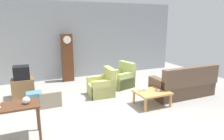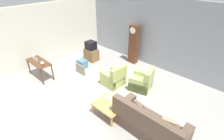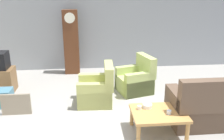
{
  "view_description": "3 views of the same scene",
  "coord_description": "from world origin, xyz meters",
  "px_view_note": "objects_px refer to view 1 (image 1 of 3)",
  "views": [
    {
      "loc": [
        -2.62,
        -5.14,
        2.44
      ],
      "look_at": [
        -0.08,
        0.71,
        0.9
      ],
      "focal_mm": 32.97,
      "sensor_mm": 36.0,
      "label": 1
    },
    {
      "loc": [
        3.69,
        -3.41,
        4.14
      ],
      "look_at": [
        -0.16,
        0.67,
        0.89
      ],
      "focal_mm": 27.72,
      "sensor_mm": 36.0,
      "label": 2
    },
    {
      "loc": [
        -0.49,
        -4.25,
        2.55
      ],
      "look_at": [
        -0.02,
        0.62,
        0.9
      ],
      "focal_mm": 39.69,
      "sensor_mm": 36.0,
      "label": 3
    }
  ],
  "objects_px": {
    "grandfather_clock": "(67,58)",
    "bowl_white_stacked": "(144,89)",
    "storage_box_blue": "(34,99)",
    "cup_white_porcelain": "(140,90)",
    "cup_blue_rimmed": "(159,90)",
    "armchair_olive_near": "(102,87)",
    "armchair_olive_far": "(122,79)",
    "tv_crt": "(21,73)",
    "coffee_table_wood": "(152,93)",
    "console_table_dark": "(5,112)",
    "tv_stand_cabinet": "(23,88)",
    "framed_picture_leaning": "(51,100)",
    "couch_floral": "(184,86)",
    "glass_dome_cloche": "(26,100)"
  },
  "relations": [
    {
      "from": "armchair_olive_near",
      "to": "tv_crt",
      "type": "height_order",
      "value": "tv_crt"
    },
    {
      "from": "couch_floral",
      "to": "armchair_olive_near",
      "type": "distance_m",
      "value": 2.67
    },
    {
      "from": "cup_blue_rimmed",
      "to": "grandfather_clock",
      "type": "bearing_deg",
      "value": 117.56
    },
    {
      "from": "coffee_table_wood",
      "to": "tv_crt",
      "type": "xyz_separation_m",
      "value": [
        -3.46,
        2.23,
        0.46
      ]
    },
    {
      "from": "grandfather_clock",
      "to": "cup_blue_rimmed",
      "type": "height_order",
      "value": "grandfather_clock"
    },
    {
      "from": "console_table_dark",
      "to": "grandfather_clock",
      "type": "distance_m",
      "value": 4.44
    },
    {
      "from": "storage_box_blue",
      "to": "cup_white_porcelain",
      "type": "height_order",
      "value": "cup_white_porcelain"
    },
    {
      "from": "glass_dome_cloche",
      "to": "bowl_white_stacked",
      "type": "relative_size",
      "value": 0.87
    },
    {
      "from": "armchair_olive_far",
      "to": "coffee_table_wood",
      "type": "relative_size",
      "value": 1.01
    },
    {
      "from": "armchair_olive_near",
      "to": "armchair_olive_far",
      "type": "bearing_deg",
      "value": 29.52
    },
    {
      "from": "console_table_dark",
      "to": "cup_white_porcelain",
      "type": "bearing_deg",
      "value": 8.88
    },
    {
      "from": "armchair_olive_far",
      "to": "framed_picture_leaning",
      "type": "distance_m",
      "value": 2.87
    },
    {
      "from": "tv_crt",
      "to": "storage_box_blue",
      "type": "distance_m",
      "value": 1.08
    },
    {
      "from": "armchair_olive_far",
      "to": "tv_stand_cabinet",
      "type": "distance_m",
      "value": 3.43
    },
    {
      "from": "tv_crt",
      "to": "bowl_white_stacked",
      "type": "height_order",
      "value": "tv_crt"
    },
    {
      "from": "cup_blue_rimmed",
      "to": "glass_dome_cloche",
      "type": "bearing_deg",
      "value": -174.61
    },
    {
      "from": "armchair_olive_near",
      "to": "cup_white_porcelain",
      "type": "bearing_deg",
      "value": -59.2
    },
    {
      "from": "tv_stand_cabinet",
      "to": "framed_picture_leaning",
      "type": "xyz_separation_m",
      "value": [
        0.71,
        -1.27,
        -0.08
      ]
    },
    {
      "from": "tv_crt",
      "to": "storage_box_blue",
      "type": "xyz_separation_m",
      "value": [
        0.29,
        -0.84,
        -0.63
      ]
    },
    {
      "from": "tv_crt",
      "to": "glass_dome_cloche",
      "type": "distance_m",
      "value": 2.66
    },
    {
      "from": "console_table_dark",
      "to": "grandfather_clock",
      "type": "height_order",
      "value": "grandfather_clock"
    },
    {
      "from": "couch_floral",
      "to": "glass_dome_cloche",
      "type": "distance_m",
      "value": 4.81
    },
    {
      "from": "couch_floral",
      "to": "tv_stand_cabinet",
      "type": "xyz_separation_m",
      "value": [
        -4.83,
        2.02,
        -0.05
      ]
    },
    {
      "from": "armchair_olive_far",
      "to": "coffee_table_wood",
      "type": "bearing_deg",
      "value": -88.59
    },
    {
      "from": "couch_floral",
      "to": "armchair_olive_far",
      "type": "height_order",
      "value": "couch_floral"
    },
    {
      "from": "console_table_dark",
      "to": "tv_stand_cabinet",
      "type": "height_order",
      "value": "console_table_dark"
    },
    {
      "from": "couch_floral",
      "to": "framed_picture_leaning",
      "type": "relative_size",
      "value": 3.51
    },
    {
      "from": "storage_box_blue",
      "to": "framed_picture_leaning",
      "type": "bearing_deg",
      "value": -45.96
    },
    {
      "from": "grandfather_clock",
      "to": "glass_dome_cloche",
      "type": "distance_m",
      "value": 4.28
    },
    {
      "from": "grandfather_clock",
      "to": "bowl_white_stacked",
      "type": "relative_size",
      "value": 11.0
    },
    {
      "from": "coffee_table_wood",
      "to": "grandfather_clock",
      "type": "height_order",
      "value": "grandfather_clock"
    },
    {
      "from": "couch_floral",
      "to": "armchair_olive_far",
      "type": "relative_size",
      "value": 2.17
    },
    {
      "from": "armchair_olive_near",
      "to": "tv_stand_cabinet",
      "type": "height_order",
      "value": "armchair_olive_near"
    },
    {
      "from": "console_table_dark",
      "to": "cup_white_porcelain",
      "type": "height_order",
      "value": "console_table_dark"
    },
    {
      "from": "armchair_olive_near",
      "to": "cup_blue_rimmed",
      "type": "bearing_deg",
      "value": -50.06
    },
    {
      "from": "armchair_olive_near",
      "to": "framed_picture_leaning",
      "type": "distance_m",
      "value": 1.74
    },
    {
      "from": "cup_blue_rimmed",
      "to": "framed_picture_leaning",
      "type": "bearing_deg",
      "value": 160.12
    },
    {
      "from": "armchair_olive_near",
      "to": "cup_blue_rimmed",
      "type": "distance_m",
      "value": 1.89
    },
    {
      "from": "bowl_white_stacked",
      "to": "coffee_table_wood",
      "type": "bearing_deg",
      "value": -47.74
    },
    {
      "from": "storage_box_blue",
      "to": "armchair_olive_near",
      "type": "bearing_deg",
      "value": -1.25
    },
    {
      "from": "grandfather_clock",
      "to": "glass_dome_cloche",
      "type": "height_order",
      "value": "grandfather_clock"
    },
    {
      "from": "armchair_olive_far",
      "to": "tv_crt",
      "type": "height_order",
      "value": "tv_crt"
    },
    {
      "from": "tv_stand_cabinet",
      "to": "cup_white_porcelain",
      "type": "height_order",
      "value": "tv_stand_cabinet"
    },
    {
      "from": "tv_crt",
      "to": "console_table_dark",
      "type": "bearing_deg",
      "value": -96.98
    },
    {
      "from": "tv_crt",
      "to": "framed_picture_leaning",
      "type": "distance_m",
      "value": 1.57
    },
    {
      "from": "tv_crt",
      "to": "storage_box_blue",
      "type": "bearing_deg",
      "value": -71.07
    },
    {
      "from": "armchair_olive_far",
      "to": "console_table_dark",
      "type": "height_order",
      "value": "armchair_olive_far"
    },
    {
      "from": "console_table_dark",
      "to": "cup_white_porcelain",
      "type": "distance_m",
      "value": 3.5
    },
    {
      "from": "framed_picture_leaning",
      "to": "armchair_olive_near",
      "type": "bearing_deg",
      "value": 12.96
    },
    {
      "from": "armchair_olive_far",
      "to": "framed_picture_leaning",
      "type": "height_order",
      "value": "armchair_olive_far"
    }
  ]
}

